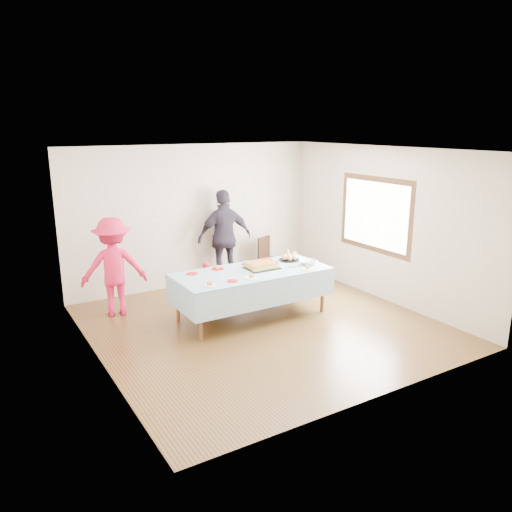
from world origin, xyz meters
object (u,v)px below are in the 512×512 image
Objects in this scene: party_table at (252,274)px; dining_chair at (267,255)px; birthday_cake at (262,266)px; adult_left at (114,267)px.

dining_chair is at bearing 50.90° from party_table.
dining_chair is (1.15, 1.64, -0.35)m from birthday_cake.
party_table is 4.80× the size of birthday_cake.
birthday_cake is at bearing 161.30° from adult_left.
adult_left is at bearing 149.67° from birthday_cake.
party_table is 2.25m from adult_left.
dining_chair is (1.37, 1.68, -0.25)m from party_table.
party_table is at bearing -149.00° from dining_chair.
adult_left is (-3.23, -0.43, 0.34)m from dining_chair.
birthday_cake is 0.61× the size of dining_chair.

